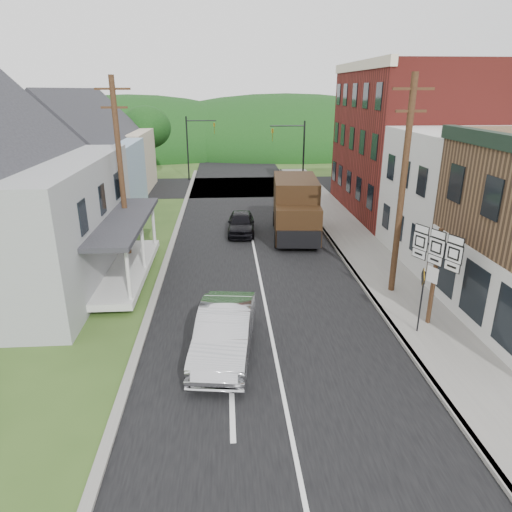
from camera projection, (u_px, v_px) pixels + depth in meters
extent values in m
plane|color=#2D4719|center=(272.00, 338.00, 16.33)|extent=(120.00, 120.00, 0.00)
cube|color=black|center=(254.00, 247.00, 25.70)|extent=(9.00, 90.00, 0.02)
cube|color=black|center=(242.00, 187.00, 41.62)|extent=(60.00, 9.00, 0.02)
cube|color=slate|center=(367.00, 256.00, 24.18)|extent=(2.80, 55.00, 0.15)
cube|color=slate|center=(342.00, 256.00, 24.10)|extent=(0.20, 55.00, 0.15)
cube|color=slate|center=(166.00, 261.00, 23.50)|extent=(0.30, 55.00, 0.12)
cube|color=silver|center=(480.00, 197.00, 22.97)|extent=(8.00, 7.00, 6.50)
cube|color=maroon|center=(411.00, 142.00, 31.27)|extent=(8.00, 12.00, 10.00)
cube|color=#849AB4|center=(84.00, 182.00, 30.67)|extent=(7.00, 8.00, 5.00)
cube|color=#BDAD92|center=(108.00, 162.00, 39.07)|extent=(7.00, 8.00, 5.00)
cylinder|color=#472D19|center=(402.00, 191.00, 18.42)|extent=(0.26, 0.26, 9.00)
cube|color=#472D19|center=(414.00, 89.00, 17.08)|extent=(1.60, 0.10, 0.10)
cube|color=#472D19|center=(411.00, 111.00, 17.36)|extent=(1.20, 0.10, 0.10)
cylinder|color=#472D19|center=(121.00, 175.00, 21.85)|extent=(0.26, 0.26, 9.00)
cube|color=#472D19|center=(112.00, 89.00, 20.50)|extent=(1.60, 0.10, 0.10)
cube|color=#472D19|center=(114.00, 107.00, 20.78)|extent=(1.20, 0.10, 0.10)
cylinder|color=black|center=(303.00, 158.00, 37.63)|extent=(0.14, 0.14, 6.00)
cylinder|color=black|center=(287.00, 126.00, 36.64)|extent=(2.80, 0.10, 0.10)
imported|color=olive|center=(272.00, 135.00, 36.81)|extent=(0.16, 0.20, 1.00)
cylinder|color=black|center=(188.00, 149.00, 43.53)|extent=(0.14, 0.14, 6.00)
cylinder|color=black|center=(201.00, 121.00, 42.73)|extent=(2.80, 0.10, 0.10)
imported|color=olive|center=(214.00, 128.00, 43.05)|extent=(0.16, 0.20, 1.00)
cylinder|color=#382616|center=(149.00, 158.00, 45.04)|extent=(0.36, 0.36, 3.92)
ellipsoid|color=black|center=(146.00, 127.00, 44.02)|extent=(4.80, 4.80, 4.08)
ellipsoid|color=black|center=(234.00, 149.00, 67.84)|extent=(90.00, 30.00, 16.00)
imported|color=#BCBCC1|center=(224.00, 332.00, 15.08)|extent=(2.35, 5.16, 1.64)
imported|color=black|center=(241.00, 223.00, 27.90)|extent=(1.78, 4.01, 1.34)
cube|color=black|center=(295.00, 204.00, 27.53)|extent=(2.87, 4.94, 3.13)
cube|color=black|center=(298.00, 225.00, 25.08)|extent=(2.62, 1.93, 2.05)
cube|color=black|center=(298.00, 209.00, 24.99)|extent=(2.37, 1.48, 0.05)
cube|color=black|center=(299.00, 240.00, 24.41)|extent=(2.38, 0.36, 0.97)
cylinder|color=black|center=(277.00, 239.00, 25.50)|extent=(0.38, 0.99, 0.97)
cylinder|color=black|center=(318.00, 239.00, 25.46)|extent=(0.38, 0.99, 0.97)
cylinder|color=black|center=(275.00, 219.00, 29.54)|extent=(0.38, 0.99, 0.97)
cylinder|color=black|center=(310.00, 219.00, 29.51)|extent=(0.38, 0.99, 0.97)
cube|color=#472D19|center=(434.00, 277.00, 16.48)|extent=(0.15, 0.15, 3.69)
cube|color=black|center=(437.00, 247.00, 16.06)|extent=(0.91, 1.94, 0.08)
cube|color=white|center=(456.00, 240.00, 15.26)|extent=(0.26, 0.54, 0.23)
cube|color=white|center=(454.00, 254.00, 15.43)|extent=(0.28, 0.58, 0.58)
cube|color=white|center=(452.00, 267.00, 15.59)|extent=(0.26, 0.54, 0.30)
cube|color=white|center=(438.00, 234.00, 15.87)|extent=(0.26, 0.54, 0.23)
cube|color=white|center=(436.00, 247.00, 16.04)|extent=(0.28, 0.58, 0.58)
cube|color=white|center=(435.00, 260.00, 16.20)|extent=(0.26, 0.54, 0.30)
cube|color=white|center=(422.00, 229.00, 16.48)|extent=(0.26, 0.54, 0.23)
cube|color=white|center=(420.00, 242.00, 16.65)|extent=(0.28, 0.58, 0.58)
cube|color=white|center=(419.00, 254.00, 16.81)|extent=(0.26, 0.54, 0.30)
cube|color=white|center=(432.00, 275.00, 16.40)|extent=(0.21, 0.44, 0.58)
cylinder|color=black|center=(421.00, 302.00, 16.13)|extent=(0.07, 0.07, 2.32)
cube|color=black|center=(423.00, 277.00, 15.79)|extent=(0.20, 0.66, 0.68)
cube|color=#FFB30D|center=(423.00, 277.00, 15.79)|extent=(0.19, 0.60, 0.62)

